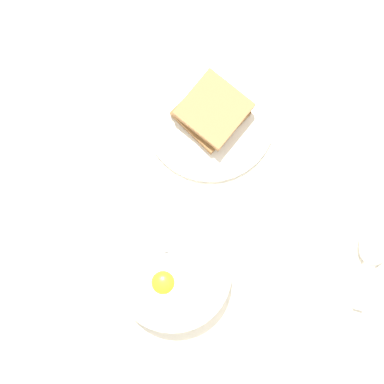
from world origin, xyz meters
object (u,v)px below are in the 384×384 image
toast_plate (210,116)px  toast_sandwich (212,112)px  soup_spoon (374,250)px  egg_bowl (173,272)px

toast_plate → toast_sandwich: size_ratio=1.69×
toast_plate → toast_sandwich: 0.03m
toast_plate → soup_spoon: 0.32m
toast_plate → toast_sandwich: bearing=99.8°
egg_bowl → toast_sandwich: egg_bowl is taller
toast_sandwich → soup_spoon: toast_sandwich is taller
toast_sandwich → soup_spoon: 0.32m
egg_bowl → toast_plate: size_ratio=0.82×
toast_plate → soup_spoon: (0.28, 0.15, 0.01)m
egg_bowl → soup_spoon: bearing=74.3°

